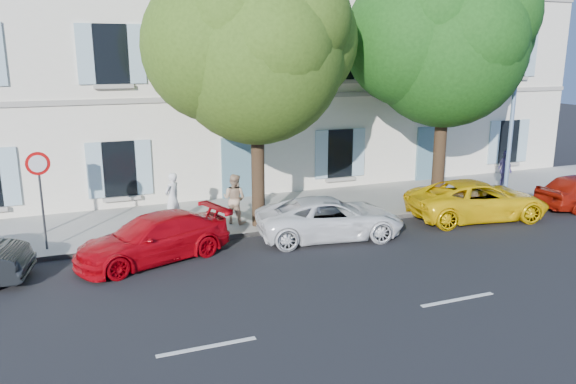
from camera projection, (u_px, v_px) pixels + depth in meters
name	position (u px, v px, depth m)	size (l,w,h in m)	color
ground	(373.00, 247.00, 16.79)	(90.00, 90.00, 0.00)	black
sidewalk	(313.00, 207.00, 20.79)	(36.00, 4.50, 0.15)	#A09E96
kerb	(339.00, 223.00, 18.83)	(36.00, 0.16, 0.16)	#9E998E
building	(261.00, 44.00, 24.56)	(28.00, 7.00, 12.00)	white
car_red_coupe	(153.00, 238.00, 15.57)	(1.78, 4.38, 1.27)	#B5050F
car_white_coupe	(330.00, 218.00, 17.48)	(2.12, 4.60, 1.28)	white
car_yellow_supercar	(478.00, 200.00, 19.47)	(2.25, 4.88, 1.36)	yellow
tree_left	(256.00, 57.00, 17.10)	(5.38, 5.38, 8.34)	#3A2819
tree_right	(446.00, 48.00, 20.21)	(5.71, 5.71, 8.80)	#3A2819
road_sign	(40.00, 180.00, 15.64)	(0.65, 0.17, 2.84)	#383A3D
street_lamp	(519.00, 79.00, 20.73)	(0.41, 1.72, 8.00)	#7293BF
pedestrian_a	(172.00, 198.00, 18.49)	(0.61, 0.40, 1.68)	white
pedestrian_b	(234.00, 199.00, 18.43)	(0.81, 0.63, 1.66)	tan
pedestrian_c	(505.00, 170.00, 22.99)	(0.96, 0.40, 1.64)	#615399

